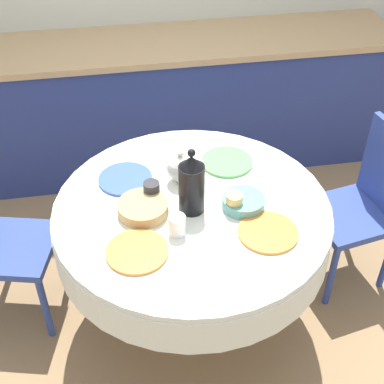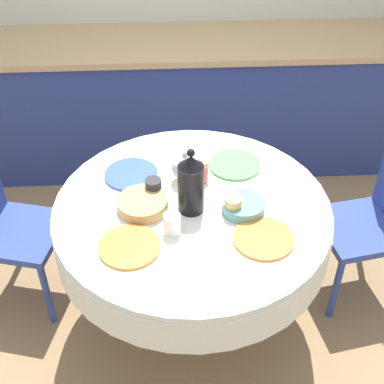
{
  "view_description": "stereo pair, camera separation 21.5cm",
  "coord_description": "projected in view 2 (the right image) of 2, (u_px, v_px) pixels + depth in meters",
  "views": [
    {
      "loc": [
        -0.31,
        -1.79,
        2.34
      ],
      "look_at": [
        0.0,
        0.0,
        0.86
      ],
      "focal_mm": 50.0,
      "sensor_mm": 36.0,
      "label": 1
    },
    {
      "loc": [
        -0.1,
        -1.81,
        2.34
      ],
      "look_at": [
        0.0,
        0.0,
        0.86
      ],
      "focal_mm": 50.0,
      "sensor_mm": 36.0,
      "label": 2
    }
  ],
  "objects": [
    {
      "name": "ground_plane",
      "position": [
        192.0,
        314.0,
        2.89
      ],
      "size": [
        12.0,
        12.0,
        0.0
      ],
      "primitive_type": "plane",
      "color": "#8E704C"
    },
    {
      "name": "kitchen_counter",
      "position": [
        181.0,
        103.0,
        3.73
      ],
      "size": [
        3.24,
        0.64,
        0.92
      ],
      "color": "navy",
      "rests_on": "ground_plane"
    },
    {
      "name": "dining_table",
      "position": [
        192.0,
        226.0,
        2.48
      ],
      "size": [
        1.26,
        1.26,
        0.78
      ],
      "color": "brown",
      "rests_on": "ground_plane"
    },
    {
      "name": "chair_left",
      "position": [
        377.0,
        215.0,
        2.74
      ],
      "size": [
        0.47,
        0.47,
        0.93
      ],
      "rotation": [
        0.0,
        0.0,
        -4.53
      ],
      "color": "#2D428E",
      "rests_on": "ground_plane"
    },
    {
      "name": "chair_right",
      "position": [
        4.0,
        220.0,
        2.7
      ],
      "size": [
        0.49,
        0.49,
        0.93
      ],
      "rotation": [
        0.0,
        0.0,
        -1.82
      ],
      "color": "#2D428E",
      "rests_on": "ground_plane"
    },
    {
      "name": "plate_near_left",
      "position": [
        130.0,
        247.0,
        2.19
      ],
      "size": [
        0.26,
        0.26,
        0.01
      ],
      "primitive_type": "cylinder",
      "color": "orange",
      "rests_on": "dining_table"
    },
    {
      "name": "cup_near_left",
      "position": [
        172.0,
        224.0,
        2.24
      ],
      "size": [
        0.07,
        0.07,
        0.09
      ],
      "primitive_type": "cylinder",
      "color": "white",
      "rests_on": "dining_table"
    },
    {
      "name": "plate_near_right",
      "position": [
        263.0,
        238.0,
        2.22
      ],
      "size": [
        0.26,
        0.26,
        0.01
      ],
      "primitive_type": "cylinder",
      "color": "orange",
      "rests_on": "dining_table"
    },
    {
      "name": "cup_near_right",
      "position": [
        233.0,
        206.0,
        2.32
      ],
      "size": [
        0.07,
        0.07,
        0.09
      ],
      "primitive_type": "cylinder",
      "color": "#DBB766",
      "rests_on": "dining_table"
    },
    {
      "name": "plate_far_left",
      "position": [
        131.0,
        174.0,
        2.56
      ],
      "size": [
        0.26,
        0.26,
        0.01
      ],
      "primitive_type": "cylinder",
      "color": "#3856AD",
      "rests_on": "dining_table"
    },
    {
      "name": "cup_far_left",
      "position": [
        154.0,
        188.0,
        2.42
      ],
      "size": [
        0.07,
        0.07,
        0.09
      ],
      "primitive_type": "cylinder",
      "color": "#28282D",
      "rests_on": "dining_table"
    },
    {
      "name": "plate_far_right",
      "position": [
        235.0,
        165.0,
        2.63
      ],
      "size": [
        0.26,
        0.26,
        0.01
      ],
      "primitive_type": "cylinder",
      "color": "#5BA85B",
      "rests_on": "dining_table"
    },
    {
      "name": "cup_far_right",
      "position": [
        200.0,
        173.0,
        2.51
      ],
      "size": [
        0.07,
        0.07,
        0.09
      ],
      "primitive_type": "cylinder",
      "color": "#CC4C3D",
      "rests_on": "dining_table"
    },
    {
      "name": "coffee_carafe",
      "position": [
        191.0,
        184.0,
        2.29
      ],
      "size": [
        0.11,
        0.11,
        0.32
      ],
      "color": "black",
      "rests_on": "dining_table"
    },
    {
      "name": "teapot",
      "position": [
        186.0,
        167.0,
        2.49
      ],
      "size": [
        0.18,
        0.13,
        0.17
      ],
      "color": "silver",
      "rests_on": "dining_table"
    },
    {
      "name": "bread_basket",
      "position": [
        143.0,
        204.0,
        2.36
      ],
      "size": [
        0.22,
        0.22,
        0.05
      ],
      "primitive_type": "cylinder",
      "color": "tan",
      "rests_on": "dining_table"
    },
    {
      "name": "fruit_bowl",
      "position": [
        243.0,
        206.0,
        2.35
      ],
      "size": [
        0.19,
        0.19,
        0.05
      ],
      "primitive_type": "cylinder",
      "color": "#569993",
      "rests_on": "dining_table"
    }
  ]
}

